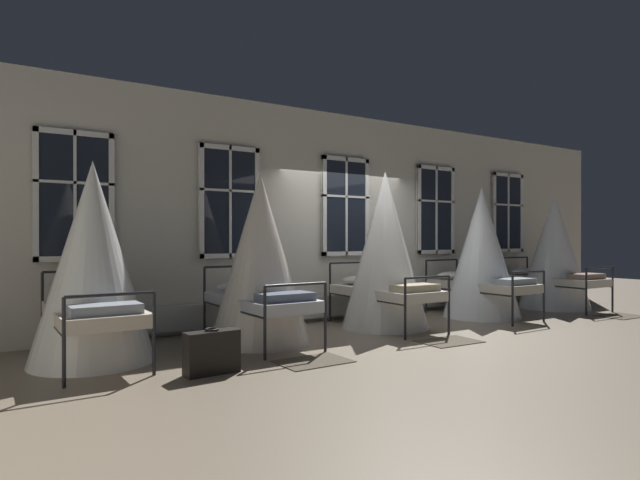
# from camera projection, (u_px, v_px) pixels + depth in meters

# --- Properties ---
(ground) EXTENTS (26.36, 26.36, 0.00)m
(ground) POSITION_uv_depth(u_px,v_px,m) (390.00, 329.00, 8.07)
(ground) COLOR gray
(back_wall_with_windows) EXTENTS (14.18, 0.10, 3.53)m
(back_wall_with_windows) POSITION_uv_depth(u_px,v_px,m) (342.00, 217.00, 9.15)
(back_wall_with_windows) COLOR beige
(back_wall_with_windows) RESTS_ON ground
(window_bank) EXTENTS (9.49, 0.10, 2.71)m
(window_bank) POSITION_uv_depth(u_px,v_px,m) (346.00, 260.00, 9.05)
(window_bank) COLOR black
(window_bank) RESTS_ON ground
(cot_first) EXTENTS (1.35, 1.92, 2.26)m
(cot_first) POSITION_uv_depth(u_px,v_px,m) (93.00, 265.00, 5.88)
(cot_first) COLOR black
(cot_first) RESTS_ON ground
(cot_second) EXTENTS (1.35, 1.92, 2.26)m
(cot_second) POSITION_uv_depth(u_px,v_px,m) (260.00, 261.00, 6.99)
(cot_second) COLOR black
(cot_second) RESTS_ON ground
(cot_third) EXTENTS (1.35, 1.91, 2.43)m
(cot_third) POSITION_uv_depth(u_px,v_px,m) (385.00, 252.00, 8.17)
(cot_third) COLOR black
(cot_third) RESTS_ON ground
(cot_fourth) EXTENTS (1.35, 1.93, 2.29)m
(cot_fourth) POSITION_uv_depth(u_px,v_px,m) (482.00, 254.00, 9.27)
(cot_fourth) COLOR black
(cot_fourth) RESTS_ON ground
(cot_fifth) EXTENTS (1.35, 1.92, 2.28)m
(cot_fifth) POSITION_uv_depth(u_px,v_px,m) (554.00, 253.00, 10.45)
(cot_fifth) COLOR black
(cot_fifth) RESTS_ON ground
(rug_second) EXTENTS (0.81, 0.58, 0.01)m
(rug_second) POSITION_uv_depth(u_px,v_px,m) (313.00, 361.00, 5.90)
(rug_second) COLOR brown
(rug_second) RESTS_ON ground
(rug_third) EXTENTS (0.82, 0.59, 0.01)m
(rug_third) POSITION_uv_depth(u_px,v_px,m) (449.00, 341.00, 7.04)
(rug_third) COLOR brown
(rug_third) RESTS_ON ground
(rug_fifth) EXTENTS (0.82, 0.59, 0.01)m
(rug_fifth) POSITION_uv_depth(u_px,v_px,m) (621.00, 316.00, 9.32)
(rug_fifth) COLOR brown
(rug_fifth) RESTS_ON ground
(suitcase_dark) EXTENTS (0.57, 0.25, 0.47)m
(suitcase_dark) POSITION_uv_depth(u_px,v_px,m) (212.00, 352.00, 5.38)
(suitcase_dark) COLOR black
(suitcase_dark) RESTS_ON ground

